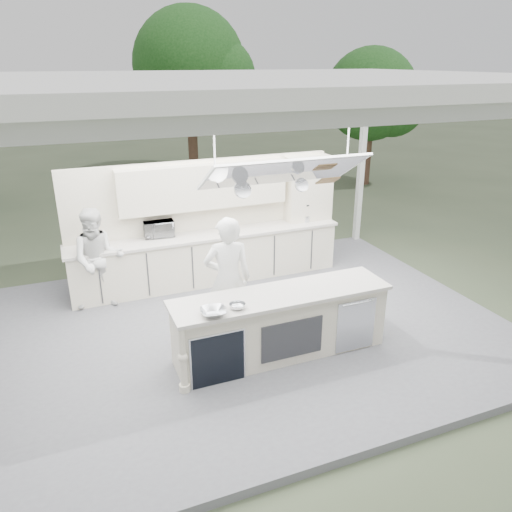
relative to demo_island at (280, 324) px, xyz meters
name	(u,v)px	position (x,y,z in m)	size (l,w,h in m)	color
ground	(245,333)	(-0.18, 0.91, -0.60)	(90.00, 90.00, 0.00)	#424C34
stage_deck	(245,330)	(-0.18, 0.91, -0.54)	(8.00, 6.00, 0.12)	slate
tent	(243,87)	(-0.18, 0.90, 3.11)	(8.20, 6.20, 3.86)	white
demo_island	(280,324)	(0.00, 0.00, 0.00)	(3.10, 0.79, 0.95)	silver
back_counter	(209,257)	(-0.18, 2.81, 0.00)	(5.08, 0.72, 0.95)	silver
back_wall_unit	(226,201)	(0.27, 3.03, 0.98)	(5.05, 0.48, 2.25)	silver
tree_cluster	(124,86)	(-0.34, 10.68, 2.69)	(19.55, 9.40, 5.85)	brown
head_chef	(228,280)	(-0.52, 0.71, 0.48)	(0.69, 0.46, 1.90)	white
sous_chef	(98,259)	(-2.17, 2.46, 0.39)	(0.84, 0.66, 1.73)	silver
toaster_oven	(158,228)	(-1.04, 2.99, 0.62)	(0.53, 0.36, 0.29)	#ACAEB3
bowl_large	(213,312)	(-1.03, -0.24, 0.52)	(0.33, 0.33, 0.08)	silver
bowl_small	(237,306)	(-0.69, -0.18, 0.51)	(0.21, 0.21, 0.07)	silver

